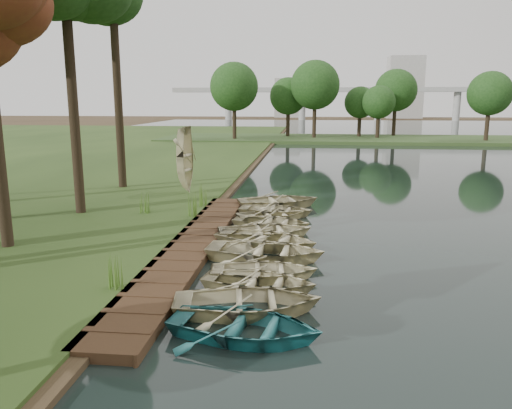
# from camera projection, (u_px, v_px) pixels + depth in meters

# --- Properties ---
(ground) EXTENTS (300.00, 300.00, 0.00)m
(ground) POSITION_uv_depth(u_px,v_px,m) (237.00, 251.00, 17.55)
(ground) COLOR #3D2F1D
(boardwalk) EXTENTS (1.60, 16.00, 0.30)m
(boardwalk) POSITION_uv_depth(u_px,v_px,m) (193.00, 246.00, 17.69)
(boardwalk) COLOR #3A2616
(boardwalk) RESTS_ON ground
(peninsula) EXTENTS (50.00, 14.00, 0.45)m
(peninsula) POSITION_uv_depth(u_px,v_px,m) (353.00, 139.00, 65.31)
(peninsula) COLOR #304820
(peninsula) RESTS_ON ground
(far_trees) EXTENTS (45.60, 5.60, 8.80)m
(far_trees) POSITION_uv_depth(u_px,v_px,m) (329.00, 91.00, 64.39)
(far_trees) COLOR black
(far_trees) RESTS_ON peninsula
(bridge) EXTENTS (95.90, 4.00, 8.60)m
(bridge) POSITION_uv_depth(u_px,v_px,m) (349.00, 93.00, 131.56)
(bridge) COLOR #A5A5A0
(bridge) RESTS_ON ground
(building_a) EXTENTS (10.00, 8.00, 18.00)m
(building_a) POSITION_uv_depth(u_px,v_px,m) (404.00, 88.00, 148.75)
(building_a) COLOR #A5A5A0
(building_a) RESTS_ON ground
(building_b) EXTENTS (8.00, 8.00, 12.00)m
(building_b) POSITION_uv_depth(u_px,v_px,m) (288.00, 98.00, 157.95)
(building_b) COLOR #A5A5A0
(building_b) RESTS_ON ground
(rowboat_0) EXTENTS (3.82, 3.02, 0.72)m
(rowboat_0) POSITION_uv_depth(u_px,v_px,m) (245.00, 323.00, 10.98)
(rowboat_0) COLOR teal
(rowboat_0) RESTS_ON water
(rowboat_1) EXTENTS (4.02, 3.14, 0.76)m
(rowboat_1) POSITION_uv_depth(u_px,v_px,m) (248.00, 299.00, 12.26)
(rowboat_1) COLOR #C5BB8F
(rowboat_1) RESTS_ON water
(rowboat_2) EXTENTS (3.52, 2.77, 0.66)m
(rowboat_2) POSITION_uv_depth(u_px,v_px,m) (259.00, 279.00, 13.76)
(rowboat_2) COLOR #C5BB8F
(rowboat_2) RESTS_ON water
(rowboat_3) EXTENTS (3.39, 2.59, 0.65)m
(rowboat_3) POSITION_uv_depth(u_px,v_px,m) (264.00, 268.00, 14.64)
(rowboat_3) COLOR #C5BB8F
(rowboat_3) RESTS_ON water
(rowboat_4) EXTENTS (4.12, 3.11, 0.81)m
(rowboat_4) POSITION_uv_depth(u_px,v_px,m) (265.00, 249.00, 16.33)
(rowboat_4) COLOR #C5BB8F
(rowboat_4) RESTS_ON water
(rowboat_5) EXTENTS (4.42, 3.75, 0.78)m
(rowboat_5) POSITION_uv_depth(u_px,v_px,m) (266.00, 237.00, 17.77)
(rowboat_5) COLOR #C5BB8F
(rowboat_5) RESTS_ON water
(rowboat_6) EXTENTS (4.14, 3.40, 0.75)m
(rowboat_6) POSITION_uv_depth(u_px,v_px,m) (265.00, 229.00, 18.96)
(rowboat_6) COLOR #C5BB8F
(rowboat_6) RESTS_ON water
(rowboat_7) EXTENTS (3.62, 2.91, 0.67)m
(rowboat_7) POSITION_uv_depth(u_px,v_px,m) (271.00, 220.00, 20.51)
(rowboat_7) COLOR #C5BB8F
(rowboat_7) RESTS_ON water
(rowboat_8) EXTENTS (3.76, 3.27, 0.65)m
(rowboat_8) POSITION_uv_depth(u_px,v_px,m) (272.00, 213.00, 21.84)
(rowboat_8) COLOR #C5BB8F
(rowboat_8) RESTS_ON water
(rowboat_9) EXTENTS (3.61, 2.77, 0.69)m
(rowboat_9) POSITION_uv_depth(u_px,v_px,m) (276.00, 208.00, 22.69)
(rowboat_9) COLOR #C5BB8F
(rowboat_9) RESTS_ON water
(rowboat_10) EXTENTS (4.73, 4.02, 0.83)m
(rowboat_10) POSITION_uv_depth(u_px,v_px,m) (279.00, 199.00, 24.43)
(rowboat_10) COLOR #C5BB8F
(rowboat_10) RESTS_ON water
(stored_rowboat) EXTENTS (3.78, 2.84, 0.74)m
(stored_rowboat) POSITION_uv_depth(u_px,v_px,m) (188.00, 186.00, 26.96)
(stored_rowboat) COLOR #C5BB8F
(stored_rowboat) RESTS_ON bank
(reeds_0) EXTENTS (0.60, 0.60, 0.86)m
(reeds_0) POSITION_uv_depth(u_px,v_px,m) (114.00, 274.00, 13.16)
(reeds_0) COLOR #3F661E
(reeds_0) RESTS_ON bank
(reeds_1) EXTENTS (0.60, 0.60, 0.98)m
(reeds_1) POSITION_uv_depth(u_px,v_px,m) (190.00, 206.00, 21.38)
(reeds_1) COLOR #3F661E
(reeds_1) RESTS_ON bank
(reeds_2) EXTENTS (0.60, 0.60, 0.97)m
(reeds_2) POSITION_uv_depth(u_px,v_px,m) (145.00, 202.00, 22.16)
(reeds_2) COLOR #3F661E
(reeds_2) RESTS_ON bank
(reeds_3) EXTENTS (0.60, 0.60, 1.02)m
(reeds_3) POSITION_uv_depth(u_px,v_px,m) (202.00, 195.00, 23.69)
(reeds_3) COLOR #3F661E
(reeds_3) RESTS_ON bank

